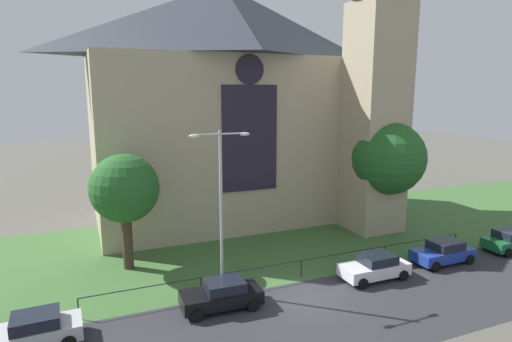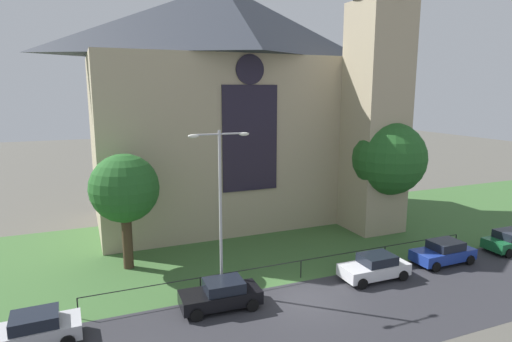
% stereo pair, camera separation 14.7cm
% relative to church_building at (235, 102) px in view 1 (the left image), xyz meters
% --- Properties ---
extents(ground, '(160.00, 160.00, 0.00)m').
position_rel_church_building_xyz_m(ground, '(-1.93, -6.29, -10.27)').
color(ground, '#56544C').
extents(road_asphalt, '(120.00, 8.00, 0.01)m').
position_rel_church_building_xyz_m(road_asphalt, '(-1.93, -18.29, -10.27)').
color(road_asphalt, '#2D2D33').
rests_on(road_asphalt, ground).
extents(grass_verge, '(120.00, 20.00, 0.01)m').
position_rel_church_building_xyz_m(grass_verge, '(-1.93, -8.29, -10.27)').
color(grass_verge, '#3D6633').
rests_on(grass_verge, ground).
extents(church_building, '(23.20, 16.20, 26.00)m').
position_rel_church_building_xyz_m(church_building, '(0.00, 0.00, 0.00)').
color(church_building, tan).
rests_on(church_building, ground).
extents(iron_railing, '(25.29, 0.07, 1.13)m').
position_rel_church_building_xyz_m(iron_railing, '(-0.77, -13.79, -9.32)').
color(iron_railing, black).
rests_on(iron_railing, ground).
extents(tree_right_near, '(5.74, 5.74, 8.92)m').
position_rel_church_building_xyz_m(tree_right_near, '(9.63, -8.77, -4.29)').
color(tree_right_near, '#423021').
rests_on(tree_right_near, ground).
extents(tree_left_near, '(4.33, 4.33, 7.44)m').
position_rel_church_building_xyz_m(tree_left_near, '(-10.33, -8.19, -5.06)').
color(tree_left_near, '#423021').
rests_on(tree_left_near, ground).
extents(streetlamp_near, '(3.37, 0.26, 9.21)m').
position_rel_church_building_xyz_m(streetlamp_near, '(-5.87, -13.89, -4.50)').
color(streetlamp_near, '#B2B2B7').
rests_on(streetlamp_near, ground).
extents(parked_car_silver, '(4.26, 2.13, 1.51)m').
position_rel_church_building_xyz_m(parked_car_silver, '(-15.27, -15.52, -9.53)').
color(parked_car_silver, '#B7B7BC').
rests_on(parked_car_silver, ground).
extents(parked_car_black, '(4.27, 2.16, 1.51)m').
position_rel_church_building_xyz_m(parked_car_black, '(-6.41, -15.47, -9.53)').
color(parked_car_black, black).
rests_on(parked_car_black, ground).
extents(parked_car_white, '(4.21, 2.05, 1.51)m').
position_rel_church_building_xyz_m(parked_car_white, '(3.31, -15.61, -9.53)').
color(parked_car_white, silver).
rests_on(parked_car_white, ground).
extents(parked_car_blue, '(4.21, 2.04, 1.51)m').
position_rel_church_building_xyz_m(parked_car_blue, '(9.04, -15.37, -9.53)').
color(parked_car_blue, '#1E3899').
rests_on(parked_car_blue, ground).
extents(parked_car_green, '(4.23, 2.08, 1.51)m').
position_rel_church_building_xyz_m(parked_car_green, '(15.33, -15.53, -9.53)').
color(parked_car_green, '#196033').
rests_on(parked_car_green, ground).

